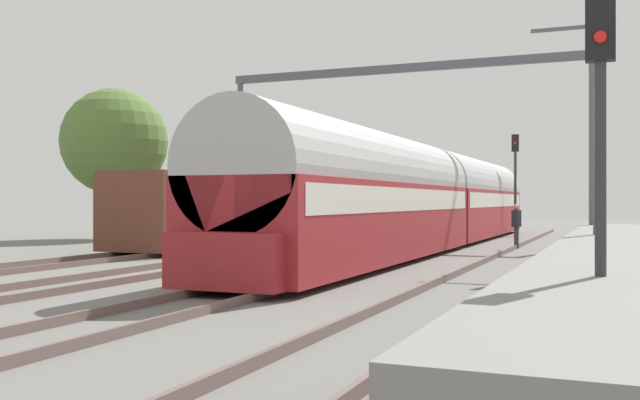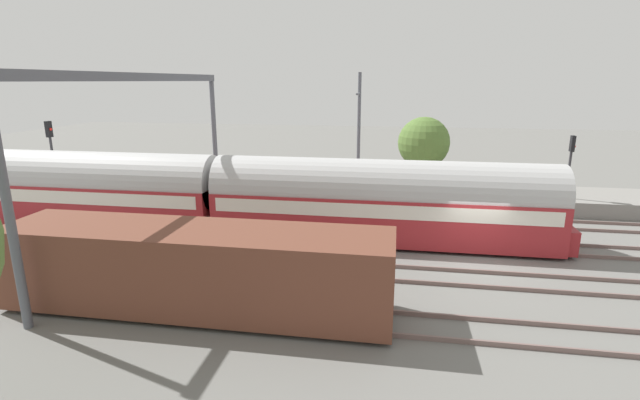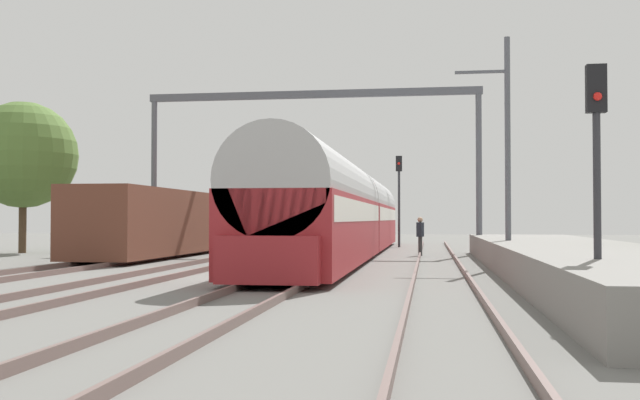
{
  "view_description": "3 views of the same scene",
  "coord_description": "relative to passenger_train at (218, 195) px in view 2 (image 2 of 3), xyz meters",
  "views": [
    {
      "loc": [
        8.94,
        -16.09,
        1.86
      ],
      "look_at": [
        1.98,
        0.77,
        1.88
      ],
      "focal_mm": 40.84,
      "sensor_mm": 36.0,
      "label": 1
    },
    {
      "loc": [
        -19.31,
        3.58,
        7.53
      ],
      "look_at": [
        -0.28,
        6.75,
        2.52
      ],
      "focal_mm": 25.9,
      "sensor_mm": 36.0,
      "label": 2
    },
    {
      "loc": [
        5.62,
        -20.61,
        1.64
      ],
      "look_at": [
        0.99,
        10.95,
        2.46
      ],
      "focal_mm": 41.73,
      "sensor_mm": 36.0,
      "label": 3
    }
  ],
  "objects": [
    {
      "name": "ground",
      "position": [
        -1.98,
        -12.33,
        -1.97
      ],
      "size": [
        120.0,
        120.0,
        0.0
      ],
      "primitive_type": "plane",
      "color": "slate"
    },
    {
      "name": "track_far_west",
      "position": [
        -7.93,
        -12.33,
        -1.89
      ],
      "size": [
        1.52,
        60.0,
        0.16
      ],
      "color": "#705954",
      "rests_on": "ground"
    },
    {
      "name": "track_west",
      "position": [
        -3.96,
        -12.33,
        -1.89
      ],
      "size": [
        1.52,
        60.0,
        0.16
      ],
      "color": "#705954",
      "rests_on": "ground"
    },
    {
      "name": "track_east",
      "position": [
        0.0,
        -12.33,
        -1.89
      ],
      "size": [
        1.52,
        60.0,
        0.16
      ],
      "color": "#705954",
      "rests_on": "ground"
    },
    {
      "name": "track_far_east",
      "position": [
        3.96,
        -12.33,
        -1.89
      ],
      "size": [
        1.52,
        60.0,
        0.16
      ],
      "color": "#705954",
      "rests_on": "ground"
    },
    {
      "name": "platform",
      "position": [
        7.78,
        -10.33,
        -1.52
      ],
      "size": [
        4.4,
        28.0,
        0.9
      ],
      "color": "gray",
      "rests_on": "ground"
    },
    {
      "name": "passenger_train",
      "position": [
        0.0,
        0.0,
        0.0
      ],
      "size": [
        2.93,
        32.85,
        3.82
      ],
      "color": "maroon",
      "rests_on": "ground"
    },
    {
      "name": "freight_car",
      "position": [
        -7.93,
        -2.35,
        -0.5
      ],
      "size": [
        2.8,
        13.0,
        2.7
      ],
      "color": "brown",
      "rests_on": "ground"
    },
    {
      "name": "person_crossing",
      "position": [
        3.25,
        0.57,
        -0.94
      ],
      "size": [
        0.34,
        0.45,
        1.73
      ],
      "rotation": [
        0.0,
        0.0,
        4.43
      ],
      "color": "#383838",
      "rests_on": "ground"
    },
    {
      "name": "railway_signal_near",
      "position": [
        6.73,
        -18.56,
        0.95
      ],
      "size": [
        0.36,
        0.3,
        4.52
      ],
      "color": "#2D2D33",
      "rests_on": "ground"
    },
    {
      "name": "railway_signal_far",
      "position": [
        1.92,
        10.59,
        1.42
      ],
      "size": [
        0.36,
        0.3,
        5.33
      ],
      "color": "#2D2D33",
      "rests_on": "ground"
    },
    {
      "name": "catenary_gantry",
      "position": [
        -1.98,
        2.46,
        3.92
      ],
      "size": [
        16.29,
        0.28,
        7.86
      ],
      "color": "#555861",
      "rests_on": "ground"
    },
    {
      "name": "catenary_pole_east_mid",
      "position": [
        6.32,
        -6.48,
        2.18
      ],
      "size": [
        1.9,
        0.2,
        8.0
      ],
      "color": "#555861",
      "rests_on": "ground"
    },
    {
      "name": "tree_east_background",
      "position": [
        11.69,
        -10.62,
        1.33
      ],
      "size": [
        3.59,
        3.59,
        5.11
      ],
      "color": "#4C3826",
      "rests_on": "ground"
    }
  ]
}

